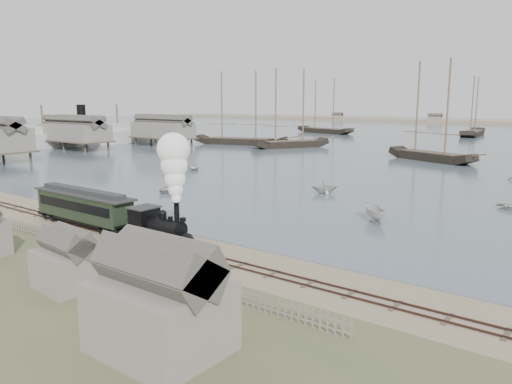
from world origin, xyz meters
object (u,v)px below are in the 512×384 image
Objects in this scene: locomotive at (170,198)px; steamship at (82,125)px; passenger_coach at (84,206)px; beached_dinghy at (126,223)px.

locomotive is 0.18× the size of steamship.
steamship is at bearing 146.45° from passenger_coach.
passenger_coach is (-12.14, 0.00, -2.19)m from locomotive.
locomotive is at bearing -109.68° from steamship.
passenger_coach reaches higher than beached_dinghy.
beached_dinghy is at bearing 31.74° from passenger_coach.
locomotive is 9.68m from beached_dinghy.
locomotive reaches higher than passenger_coach.
locomotive is 0.70× the size of passenger_coach.
passenger_coach is at bearing 180.00° from locomotive.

